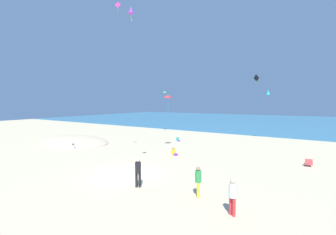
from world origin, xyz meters
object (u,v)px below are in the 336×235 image
at_px(beach_chair_far_right, 309,163).
at_px(kite_red, 168,96).
at_px(person_1, 138,171).
at_px(person_4, 233,194).
at_px(person_0, 73,147).
at_px(person_3, 198,180).
at_px(person_5, 178,139).
at_px(person_2, 174,152).
at_px(kite_magenta, 118,5).
at_px(kite_green, 164,92).
at_px(kite_black, 256,78).
at_px(kite_purple, 131,10).
at_px(kite_teal, 268,92).

xyz_separation_m(beach_chair_far_right, kite_red, (-12.59, -0.45, 5.39)).
distance_m(person_1, person_4, 5.52).
xyz_separation_m(person_0, person_3, (15.64, -3.36, 0.68)).
xyz_separation_m(beach_chair_far_right, person_5, (-13.90, 4.16, -0.03)).
distance_m(person_2, kite_magenta, 13.74).
distance_m(person_0, kite_green, 17.34).
relative_size(person_1, person_3, 1.06).
bearing_deg(person_4, person_5, 64.57).
bearing_deg(kite_magenta, kite_black, 71.05).
relative_size(person_0, kite_purple, 0.76).
relative_size(person_1, kite_purple, 1.87).
height_order(person_0, person_1, person_1).
xyz_separation_m(kite_black, kite_red, (-6.32, -16.76, -3.27)).
distance_m(person_1, kite_magenta, 13.66).
relative_size(person_2, kite_red, 0.50).
xyz_separation_m(person_3, kite_magenta, (-8.63, 3.13, 12.15)).
distance_m(beach_chair_far_right, kite_magenta, 19.98).
relative_size(beach_chair_far_right, person_3, 0.39).
xyz_separation_m(person_1, kite_purple, (-1.39, 1.15, 9.88)).
height_order(person_2, kite_teal, kite_teal).
distance_m(kite_teal, kite_green, 15.62).
xyz_separation_m(kite_magenta, kite_green, (-5.60, 16.22, -6.29)).
relative_size(beach_chair_far_right, kite_teal, 0.45).
bearing_deg(kite_magenta, person_0, 178.16).
bearing_deg(person_1, person_0, -141.58).
bearing_deg(beach_chair_far_right, kite_teal, 13.18).
height_order(beach_chair_far_right, kite_teal, kite_teal).
height_order(beach_chair_far_right, kite_red, kite_red).
height_order(person_1, person_5, person_1).
height_order(beach_chair_far_right, kite_green, kite_green).
bearing_deg(person_3, person_2, 106.77).
bearing_deg(kite_purple, person_5, 105.51).
distance_m(person_3, person_4, 2.18).
bearing_deg(person_1, person_3, 67.11).
xyz_separation_m(person_5, kite_red, (1.31, -4.61, 5.42)).
bearing_deg(person_5, person_2, -48.91).
relative_size(person_3, kite_green, 0.98).
xyz_separation_m(person_4, kite_purple, (-6.90, 1.39, 9.93)).
bearing_deg(person_3, kite_magenta, 138.92).
distance_m(person_4, kite_purple, 12.17).
bearing_deg(kite_red, person_3, -51.02).
bearing_deg(kite_teal, person_3, -93.81).
xyz_separation_m(person_4, kite_teal, (-0.64, 21.15, 5.41)).
bearing_deg(kite_purple, person_0, 165.10).
relative_size(person_2, person_4, 0.48).
distance_m(kite_teal, kite_red, 14.24).
bearing_deg(person_0, beach_chair_far_right, -121.38).
relative_size(kite_black, kite_teal, 1.39).
bearing_deg(person_2, beach_chair_far_right, 25.29).
distance_m(beach_chair_far_right, kite_purple, 17.23).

